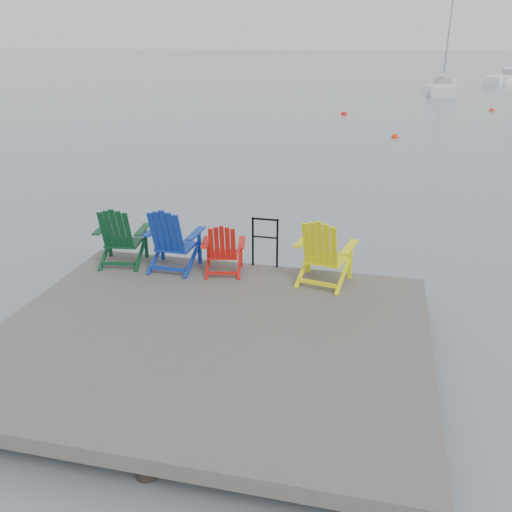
% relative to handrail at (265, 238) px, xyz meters
% --- Properties ---
extents(ground, '(400.00, 400.00, 0.00)m').
position_rel_handrail_xyz_m(ground, '(-0.25, -2.45, -1.04)').
color(ground, slate).
rests_on(ground, ground).
extents(dock, '(6.00, 5.00, 1.40)m').
position_rel_handrail_xyz_m(dock, '(-0.25, -2.45, -0.69)').
color(dock, '#292624').
rests_on(dock, ground).
extents(handrail, '(0.48, 0.04, 0.90)m').
position_rel_handrail_xyz_m(handrail, '(0.00, 0.00, 0.00)').
color(handrail, black).
rests_on(handrail, dock).
extents(chair_green, '(0.96, 0.90, 1.10)m').
position_rel_handrail_xyz_m(chair_green, '(-2.52, -0.49, 0.01)').
color(chair_green, '#0A3C1E').
rests_on(chair_green, dock).
extents(chair_blue, '(0.93, 0.86, 1.15)m').
position_rel_handrail_xyz_m(chair_blue, '(-1.54, -0.50, 0.04)').
color(chair_blue, '#0E2D98').
rests_on(chair_blue, dock).
extents(chair_red, '(0.84, 0.79, 0.93)m').
position_rel_handrail_xyz_m(chair_red, '(-0.63, -0.47, -0.07)').
color(chair_red, red).
rests_on(chair_red, dock).
extents(chair_yellow, '(1.03, 0.97, 1.16)m').
position_rel_handrail_xyz_m(chair_yellow, '(1.08, -0.50, 0.04)').
color(chair_yellow, '#EBEC0D').
rests_on(chair_yellow, dock).
extents(sailboat_near, '(2.89, 8.35, 11.33)m').
position_rel_handrail_xyz_m(sailboat_near, '(6.25, 40.72, -0.69)').
color(sailboat_near, silver).
rests_on(sailboat_near, ground).
extents(buoy_a, '(0.34, 0.34, 0.34)m').
position_rel_handrail_xyz_m(buoy_a, '(2.39, 17.25, -1.04)').
color(buoy_a, red).
rests_on(buoy_a, ground).
extents(buoy_b, '(0.38, 0.38, 0.38)m').
position_rel_handrail_xyz_m(buoy_b, '(-0.56, 24.68, -1.04)').
color(buoy_b, red).
rests_on(buoy_b, ground).
extents(buoy_d, '(0.34, 0.34, 0.34)m').
position_rel_handrail_xyz_m(buoy_d, '(8.34, 28.61, -1.04)').
color(buoy_d, red).
rests_on(buoy_d, ground).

